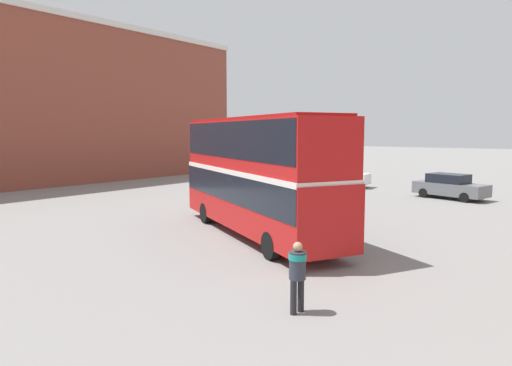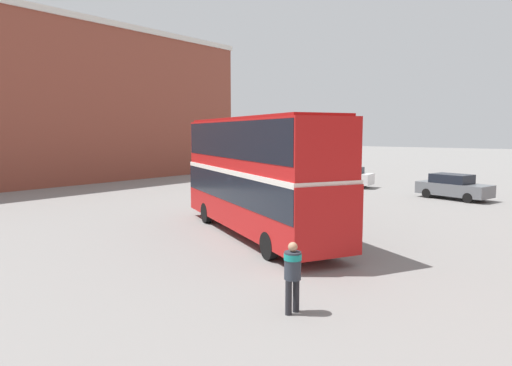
# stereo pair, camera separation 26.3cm
# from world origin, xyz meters

# --- Properties ---
(ground_plane) EXTENTS (240.00, 240.00, 0.00)m
(ground_plane) POSITION_xyz_m (0.00, 0.00, 0.00)
(ground_plane) COLOR gray
(building_row_left) EXTENTS (10.81, 36.95, 13.91)m
(building_row_left) POSITION_xyz_m (-28.86, 5.76, 6.97)
(building_row_left) COLOR brown
(building_row_left) RESTS_ON ground_plane
(double_decker_bus) EXTENTS (11.18, 7.39, 4.95)m
(double_decker_bus) POSITION_xyz_m (-0.60, 0.04, 2.82)
(double_decker_bus) COLOR red
(double_decker_bus) RESTS_ON ground_plane
(pedestrian_foreground) EXTENTS (0.49, 0.49, 1.75)m
(pedestrian_foreground) POSITION_xyz_m (5.37, -5.98, 1.07)
(pedestrian_foreground) COLOR #232328
(pedestrian_foreground) RESTS_ON ground_plane
(parked_car_kerb_near) EXTENTS (4.84, 2.87, 1.63)m
(parked_car_kerb_near) POSITION_xyz_m (2.85, 16.34, 0.81)
(parked_car_kerb_near) COLOR slate
(parked_car_kerb_near) RESTS_ON ground_plane
(parked_car_kerb_far) EXTENTS (4.26, 2.37, 1.60)m
(parked_car_kerb_far) POSITION_xyz_m (-5.69, 17.91, 0.82)
(parked_car_kerb_far) COLOR silver
(parked_car_kerb_far) RESTS_ON ground_plane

